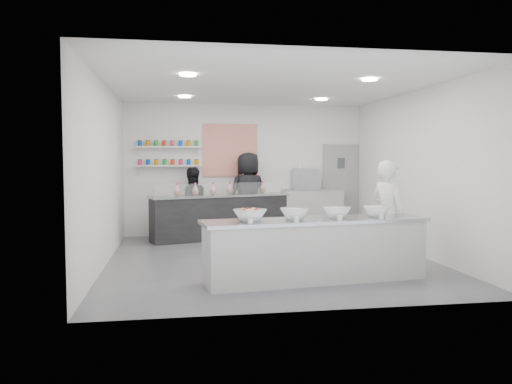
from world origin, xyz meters
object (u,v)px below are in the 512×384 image
staff_left (191,203)px  staff_right (248,194)px  woman_prep (388,215)px  espresso_ledge (312,211)px  espresso_machine (305,179)px  prep_counter (316,250)px  back_bar (222,217)px

staff_left → staff_right: size_ratio=0.82×
woman_prep → staff_left: (-3.00, 3.64, -0.08)m
espresso_ledge → staff_left: 2.82m
woman_prep → espresso_machine: bearing=-18.8°
prep_counter → staff_left: 4.56m
prep_counter → espresso_ledge: (1.17, 4.39, 0.08)m
prep_counter → espresso_machine: size_ratio=5.54×
espresso_ledge → staff_left: bearing=-177.0°
espresso_machine → prep_counter: bearing=-102.8°
back_bar → espresso_machine: espresso_machine is taller
back_bar → espresso_ledge: bearing=-6.6°
espresso_ledge → espresso_machine: 0.78m
espresso_machine → woman_prep: woman_prep is taller
staff_right → staff_left: bearing=-18.0°
espresso_ledge → prep_counter: bearing=-104.9°
woman_prep → staff_left: woman_prep is taller
woman_prep → staff_right: 4.03m
back_bar → staff_left: 0.75m
prep_counter → back_bar: back_bar is taller
back_bar → espresso_machine: (1.99, 0.40, 0.80)m
espresso_ledge → woman_prep: 3.81m
espresso_ledge → staff_right: (-1.54, -0.15, 0.42)m
prep_counter → staff_right: size_ratio=1.72×
staff_left → staff_right: staff_right is taller
woman_prep → staff_left: bearing=15.2°
prep_counter → back_bar: bearing=97.2°
staff_left → staff_right: (1.27, 0.00, 0.17)m
back_bar → prep_counter: bearing=-93.1°
espresso_ledge → woman_prep: bearing=-87.2°
espresso_machine → espresso_ledge: bearing=0.0°
espresso_machine → woman_prep: size_ratio=0.34×
espresso_ledge → espresso_machine: espresso_machine is taller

